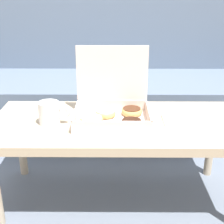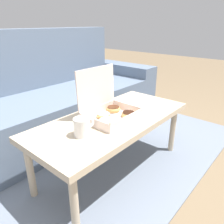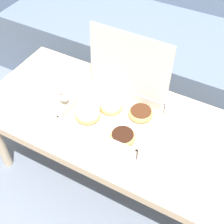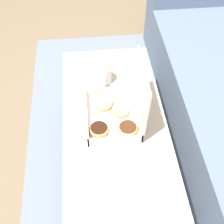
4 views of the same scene
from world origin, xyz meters
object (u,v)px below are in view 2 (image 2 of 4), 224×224
object	(u,v)px
couch	(43,104)
pastry_box	(110,110)
coffee_table	(113,123)
coffee_mug	(82,127)

from	to	relation	value
couch	pastry_box	size ratio (longest dim) A/B	7.36
couch	coffee_table	world-z (taller)	couch
couch	coffee_table	xyz separation A→B (m)	(0.00, -0.86, 0.07)
pastry_box	coffee_mug	distance (m)	0.29
couch	coffee_table	distance (m)	0.87
couch	pastry_box	world-z (taller)	couch
pastry_box	coffee_mug	world-z (taller)	pastry_box
couch	coffee_mug	distance (m)	0.96
coffee_table	coffee_mug	bearing A→B (deg)	-173.65
couch	pastry_box	xyz separation A→B (m)	(-0.01, -0.85, 0.17)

